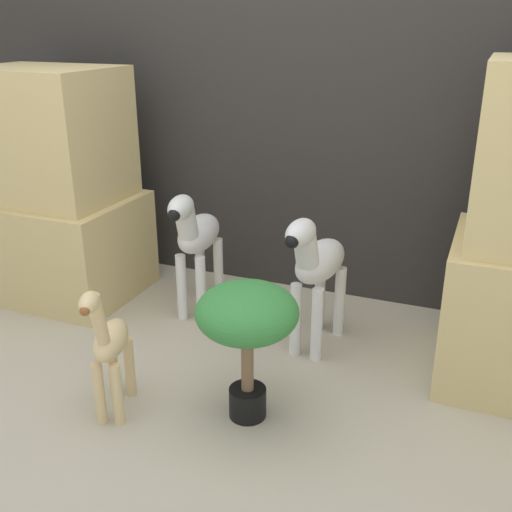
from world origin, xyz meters
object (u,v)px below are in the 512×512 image
object	(u,v)px
zebra_left	(196,238)
giraffe_figurine	(109,346)
zebra_right	(316,266)
potted_palm_front	(247,320)

from	to	relation	value
zebra_left	giraffe_figurine	size ratio (longest dim) A/B	1.15
zebra_right	giraffe_figurine	size ratio (longest dim) A/B	1.15
zebra_left	giraffe_figurine	bearing A→B (deg)	-83.77
zebra_right	potted_palm_front	distance (m)	0.58
zebra_left	potted_palm_front	xyz separation A→B (m)	(0.57, -0.70, 0.00)
giraffe_figurine	potted_palm_front	distance (m)	0.51
giraffe_figurine	potted_palm_front	size ratio (longest dim) A/B	1.07
zebra_left	giraffe_figurine	world-z (taller)	zebra_left
zebra_left	potted_palm_front	world-z (taller)	zebra_left
potted_palm_front	zebra_left	bearing A→B (deg)	129.01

